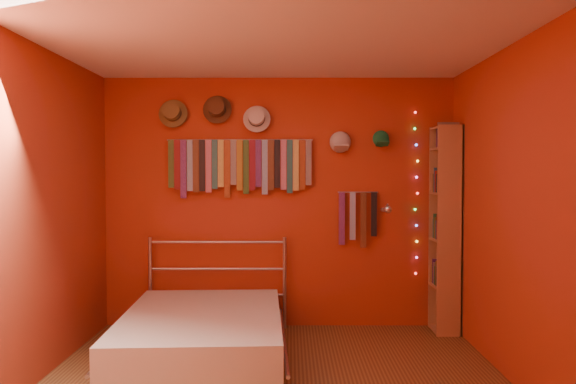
{
  "coord_description": "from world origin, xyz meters",
  "views": [
    {
      "loc": [
        0.12,
        -3.89,
        1.55
      ],
      "look_at": [
        0.1,
        0.9,
        1.39
      ],
      "focal_mm": 35.0,
      "sensor_mm": 36.0,
      "label": 1
    }
  ],
  "objects_px": {
    "bed": "(202,334)",
    "bookshelf": "(449,228)",
    "tie_rack": "(239,164)",
    "reading_lamp": "(387,209)"
  },
  "relations": [
    {
      "from": "tie_rack",
      "to": "bed",
      "type": "bearing_deg",
      "value": -102.37
    },
    {
      "from": "bed",
      "to": "bookshelf",
      "type": "bearing_deg",
      "value": 17.5
    },
    {
      "from": "bed",
      "to": "tie_rack",
      "type": "bearing_deg",
      "value": 74.93
    },
    {
      "from": "bookshelf",
      "to": "bed",
      "type": "xyz_separation_m",
      "value": [
        -2.27,
        -0.83,
        -0.8
      ]
    },
    {
      "from": "reading_lamp",
      "to": "bookshelf",
      "type": "distance_m",
      "value": 0.64
    },
    {
      "from": "reading_lamp",
      "to": "bookshelf",
      "type": "relative_size",
      "value": 0.17
    },
    {
      "from": "tie_rack",
      "to": "reading_lamp",
      "type": "xyz_separation_m",
      "value": [
        1.44,
        -0.19,
        -0.44
      ]
    },
    {
      "from": "bookshelf",
      "to": "bed",
      "type": "relative_size",
      "value": 1.04
    },
    {
      "from": "reading_lamp",
      "to": "bookshelf",
      "type": "height_order",
      "value": "bookshelf"
    },
    {
      "from": "reading_lamp",
      "to": "tie_rack",
      "type": "bearing_deg",
      "value": 172.39
    }
  ]
}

